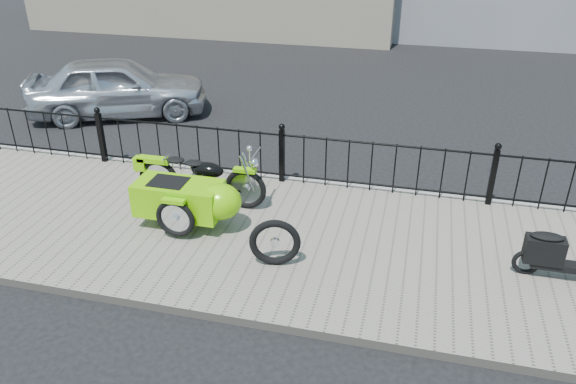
% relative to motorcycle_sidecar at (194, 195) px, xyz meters
% --- Properties ---
extents(ground, '(120.00, 120.00, 0.00)m').
position_rel_motorcycle_sidecar_xyz_m(ground, '(0.94, 0.41, -0.59)').
color(ground, black).
rests_on(ground, ground).
extents(sidewalk, '(30.00, 3.80, 0.12)m').
position_rel_motorcycle_sidecar_xyz_m(sidewalk, '(0.94, -0.09, -0.53)').
color(sidewalk, gray).
rests_on(sidewalk, ground).
extents(curb, '(30.00, 0.10, 0.12)m').
position_rel_motorcycle_sidecar_xyz_m(curb, '(0.94, 1.85, -0.53)').
color(curb, gray).
rests_on(curb, ground).
extents(iron_fence, '(14.11, 0.11, 1.08)m').
position_rel_motorcycle_sidecar_xyz_m(iron_fence, '(0.94, 1.71, -0.01)').
color(iron_fence, black).
rests_on(iron_fence, sidewalk).
extents(motorcycle_sidecar, '(2.28, 1.48, 0.98)m').
position_rel_motorcycle_sidecar_xyz_m(motorcycle_sidecar, '(0.00, 0.00, 0.00)').
color(motorcycle_sidecar, black).
rests_on(motorcycle_sidecar, sidewalk).
extents(scooter, '(1.36, 0.39, 0.92)m').
position_rel_motorcycle_sidecar_xyz_m(scooter, '(5.18, -0.21, -0.12)').
color(scooter, black).
rests_on(scooter, sidewalk).
extents(spare_tire, '(0.71, 0.25, 0.70)m').
position_rel_motorcycle_sidecar_xyz_m(spare_tire, '(1.49, -0.81, -0.12)').
color(spare_tire, black).
rests_on(spare_tire, sidewalk).
extents(sedan_car, '(4.36, 3.09, 1.38)m').
position_rel_motorcycle_sidecar_xyz_m(sedan_car, '(-3.72, 4.41, 0.10)').
color(sedan_car, silver).
rests_on(sedan_car, ground).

